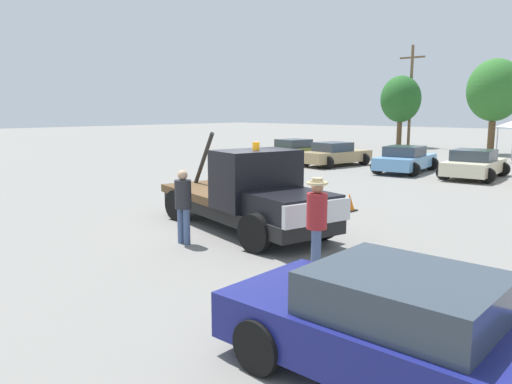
{
  "coord_description": "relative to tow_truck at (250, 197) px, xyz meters",
  "views": [
    {
      "loc": [
        9.13,
        -9.22,
        3.14
      ],
      "look_at": [
        0.5,
        0.0,
        1.05
      ],
      "focal_mm": 35.0,
      "sensor_mm": 36.0,
      "label": 1
    }
  ],
  "objects": [
    {
      "name": "tow_truck",
      "position": [
        0.0,
        0.0,
        0.0
      ],
      "size": [
        6.32,
        3.23,
        2.51
      ],
      "rotation": [
        0.0,
        0.0,
        -0.23
      ],
      "color": "black",
      "rests_on": "ground"
    },
    {
      "name": "person_at_hood",
      "position": [
        -0.32,
        -1.92,
        0.09
      ],
      "size": [
        0.39,
        0.39,
        1.75
      ],
      "rotation": [
        0.0,
        0.0,
        1.59
      ],
      "color": "#475B84",
      "rests_on": "ground"
    },
    {
      "name": "tree_left",
      "position": [
        -3.32,
        28.26,
        3.55
      ],
      "size": [
        3.73,
        3.73,
        6.67
      ],
      "color": "brown",
      "rests_on": "ground"
    },
    {
      "name": "person_near_truck",
      "position": [
        3.22,
        -1.5,
        0.17
      ],
      "size": [
        0.41,
        0.41,
        1.86
      ],
      "rotation": [
        0.0,
        0.0,
        3.63
      ],
      "color": "#475B84",
      "rests_on": "ground"
    },
    {
      "name": "parked_car_skyblue",
      "position": [
        -2.91,
        14.43,
        -0.27
      ],
      "size": [
        2.86,
        4.75,
        1.34
      ],
      "rotation": [
        0.0,
        0.0,
        1.71
      ],
      "color": "#669ED1",
      "rests_on": "ground"
    },
    {
      "name": "foreground_car",
      "position": [
        6.53,
        -4.08,
        -0.27
      ],
      "size": [
        4.85,
        2.13,
        1.34
      ],
      "rotation": [
        0.0,
        0.0,
        0.02
      ],
      "color": "navy",
      "rests_on": "ground"
    },
    {
      "name": "tree_center",
      "position": [
        -11.52,
        30.44,
        3.09
      ],
      "size": [
        3.35,
        3.35,
        5.98
      ],
      "color": "brown",
      "rests_on": "ground"
    },
    {
      "name": "traffic_cone",
      "position": [
        0.41,
        4.08,
        -0.67
      ],
      "size": [
        0.4,
        0.4,
        0.55
      ],
      "color": "black",
      "rests_on": "ground"
    },
    {
      "name": "utility_pole",
      "position": [
        -10.97,
        31.08,
        3.57
      ],
      "size": [
        2.2,
        0.24,
        8.47
      ],
      "color": "brown",
      "rests_on": "ground"
    },
    {
      "name": "parked_car_olive",
      "position": [
        -10.64,
        15.2,
        -0.28
      ],
      "size": [
        2.81,
        4.54,
        1.34
      ],
      "rotation": [
        0.0,
        0.0,
        1.42
      ],
      "color": "olive",
      "rests_on": "ground"
    },
    {
      "name": "ground_plane",
      "position": [
        -0.36,
        0.08,
        -0.92
      ],
      "size": [
        160.0,
        160.0,
        0.0
      ],
      "primitive_type": "plane",
      "color": "gray"
    },
    {
      "name": "parked_car_tan",
      "position": [
        -7.19,
        14.42,
        -0.28
      ],
      "size": [
        2.8,
        4.55,
        1.34
      ],
      "rotation": [
        0.0,
        0.0,
        1.42
      ],
      "color": "tan",
      "rests_on": "ground"
    },
    {
      "name": "parked_car_cream",
      "position": [
        0.48,
        14.48,
        -0.27
      ],
      "size": [
        2.79,
        4.5,
        1.34
      ],
      "rotation": [
        0.0,
        0.0,
        1.67
      ],
      "color": "beige",
      "rests_on": "ground"
    }
  ]
}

